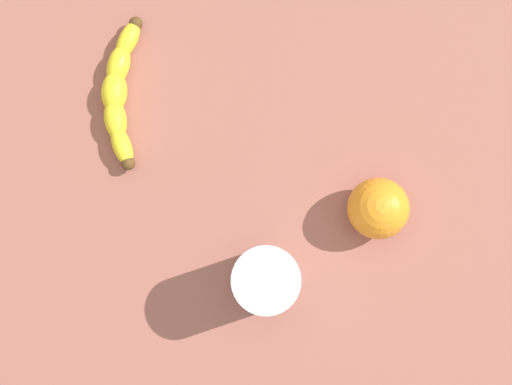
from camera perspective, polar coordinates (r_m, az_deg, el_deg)
The scene contains 4 objects.
wooden_tabletop at distance 88.45cm, azimuth 3.59°, elevation 3.01°, with size 120.00×120.00×3.00cm, color #98594C.
banana at distance 88.66cm, azimuth -11.62°, elevation 8.40°, with size 18.23×11.03×3.33cm.
smoothie_glass at distance 80.13cm, azimuth 0.80°, elevation -7.46°, with size 7.81×7.81×11.65cm.
orange_fruit at distance 83.43cm, azimuth 10.41°, elevation -1.35°, with size 7.68×7.68×7.68cm, color orange.
Camera 1 is at (10.50, -11.48, 88.57)cm, focal length 46.76 mm.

